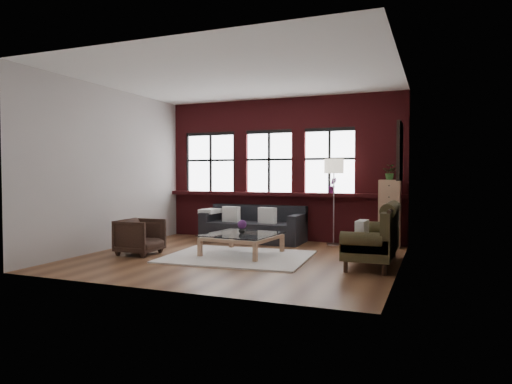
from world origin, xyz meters
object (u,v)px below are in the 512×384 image
at_px(vase, 242,230).
at_px(drawer_chest, 390,213).
at_px(coffee_table, 242,245).
at_px(armchair, 140,237).
at_px(floor_lamp, 334,199).
at_px(vintage_settee, 372,234).
at_px(dark_sofa, 253,223).

xyz_separation_m(vase, drawer_chest, (2.42, 2.04, 0.22)).
bearing_deg(coffee_table, armchair, -161.24).
bearing_deg(floor_lamp, vase, -125.96).
relative_size(vase, floor_lamp, 0.07).
relative_size(vintage_settee, floor_lamp, 0.95).
bearing_deg(armchair, floor_lamp, -52.54).
height_order(armchair, vase, armchair).
bearing_deg(vintage_settee, coffee_table, -179.26).
height_order(vintage_settee, vase, vintage_settee).
relative_size(dark_sofa, armchair, 3.10).
xyz_separation_m(armchair, floor_lamp, (3.11, 2.41, 0.65)).
bearing_deg(coffee_table, floor_lamp, 54.04).
bearing_deg(vase, drawer_chest, 40.08).
distance_m(vase, floor_lamp, 2.28).
relative_size(dark_sofa, vintage_settee, 1.21).
bearing_deg(armchair, vintage_settee, -81.53).
relative_size(vintage_settee, vase, 13.76).
xyz_separation_m(vintage_settee, armchair, (-4.12, -0.64, -0.17)).
bearing_deg(vase, dark_sofa, 105.49).
bearing_deg(floor_lamp, coffee_table, -125.96).
distance_m(dark_sofa, drawer_chest, 2.92).
relative_size(dark_sofa, coffee_table, 1.83).
bearing_deg(vase, coffee_table, 0.00).
bearing_deg(drawer_chest, vase, -139.92).
height_order(dark_sofa, vase, dark_sofa).
height_order(vintage_settee, floor_lamp, floor_lamp).
xyz_separation_m(armchair, drawer_chest, (4.22, 2.65, 0.36)).
distance_m(dark_sofa, floor_lamp, 1.87).
relative_size(vintage_settee, drawer_chest, 1.36).
relative_size(dark_sofa, floor_lamp, 1.15).
height_order(vintage_settee, coffee_table, vintage_settee).
bearing_deg(armchair, drawer_chest, -58.27).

